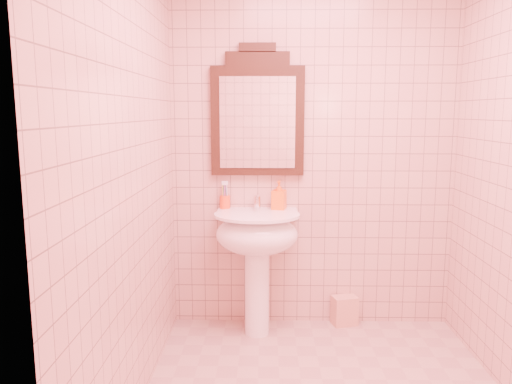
{
  "coord_description": "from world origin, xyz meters",
  "views": [
    {
      "loc": [
        -0.33,
        -2.43,
        1.54
      ],
      "look_at": [
        -0.39,
        0.55,
        1.06
      ],
      "focal_mm": 35.0,
      "sensor_mm": 36.0,
      "label": 1
    }
  ],
  "objects_px": {
    "mirror": "(257,115)",
    "towel": "(344,310)",
    "pedestal_sink": "(257,242)",
    "toothbrush_cup": "(225,201)",
    "soap_dispenser": "(279,195)"
  },
  "relations": [
    {
      "from": "pedestal_sink",
      "to": "toothbrush_cup",
      "type": "height_order",
      "value": "toothbrush_cup"
    },
    {
      "from": "pedestal_sink",
      "to": "mirror",
      "type": "bearing_deg",
      "value": 90.0
    },
    {
      "from": "mirror",
      "to": "towel",
      "type": "distance_m",
      "value": 1.55
    },
    {
      "from": "pedestal_sink",
      "to": "mirror",
      "type": "xyz_separation_m",
      "value": [
        0.0,
        0.2,
        0.86
      ]
    },
    {
      "from": "toothbrush_cup",
      "to": "pedestal_sink",
      "type": "bearing_deg",
      "value": -37.57
    },
    {
      "from": "mirror",
      "to": "toothbrush_cup",
      "type": "height_order",
      "value": "mirror"
    },
    {
      "from": "mirror",
      "to": "toothbrush_cup",
      "type": "relative_size",
      "value": 5.31
    },
    {
      "from": "soap_dispenser",
      "to": "towel",
      "type": "bearing_deg",
      "value": 17.54
    },
    {
      "from": "toothbrush_cup",
      "to": "soap_dispenser",
      "type": "bearing_deg",
      "value": -3.91
    },
    {
      "from": "pedestal_sink",
      "to": "towel",
      "type": "height_order",
      "value": "pedestal_sink"
    },
    {
      "from": "pedestal_sink",
      "to": "mirror",
      "type": "height_order",
      "value": "mirror"
    },
    {
      "from": "mirror",
      "to": "towel",
      "type": "height_order",
      "value": "mirror"
    },
    {
      "from": "mirror",
      "to": "soap_dispenser",
      "type": "height_order",
      "value": "mirror"
    },
    {
      "from": "toothbrush_cup",
      "to": "towel",
      "type": "distance_m",
      "value": 1.19
    },
    {
      "from": "mirror",
      "to": "towel",
      "type": "relative_size",
      "value": 4.25
    }
  ]
}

